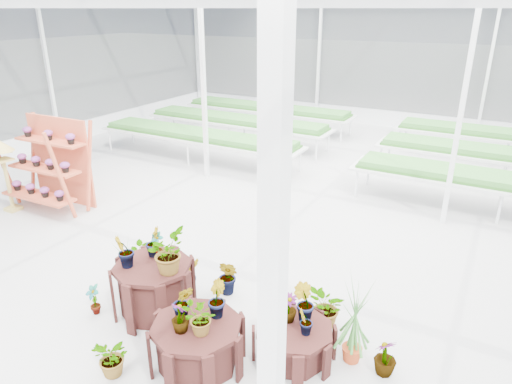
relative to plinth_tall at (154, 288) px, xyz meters
The scene contains 10 objects.
ground_plane 1.36m from the plinth_tall, 76.93° to the left, with size 24.00×24.00×0.00m, color gray.
greenhouse_shell 2.26m from the plinth_tall, 76.93° to the left, with size 18.00×24.00×4.50m, color white, non-canonical shape.
steel_frame 2.26m from the plinth_tall, 76.93° to the left, with size 18.00×24.00×4.50m, color silver, non-canonical shape.
nursery_benches 8.47m from the plinth_tall, 88.01° to the left, with size 16.00×7.00×0.84m, color silver, non-canonical shape.
plinth_tall is the anchor object (origin of this frame).
plinth_mid 1.34m from the plinth_tall, 26.57° to the right, with size 1.18×1.18×0.62m, color #351513.
plinth_low 2.21m from the plinth_tall, ahead, with size 1.03×1.03×0.47m, color #351513.
shelf_rack 4.96m from the plinth_tall, 158.16° to the left, with size 1.89×1.00×2.00m, color #BB4C2F, non-canonical shape.
bird_table 5.39m from the plinth_tall, 166.02° to the left, with size 0.39×0.39×1.63m, color tan, non-canonical shape.
nursery_plants 1.02m from the plinth_tall, ahead, with size 4.64×3.07×1.41m.
Camera 1 is at (3.74, -5.49, 4.20)m, focal length 32.00 mm.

